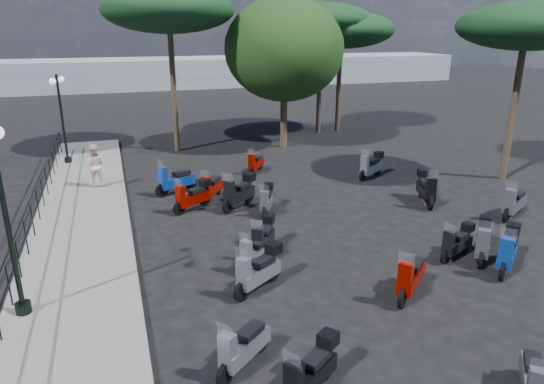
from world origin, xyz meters
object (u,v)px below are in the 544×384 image
object	(u,v)px
lamp_post_1	(5,211)
pine_2	(169,10)
scooter_5	(176,181)
scooter_11	(193,197)
pine_1	(341,30)
lamp_post_2	(61,113)
scooter_7	(310,373)
scooter_13	(532,380)
pedestrian_far	(94,165)
scooter_20	(483,241)
scooter_22	(426,189)
scooter_28	(514,204)
scooter_10	(211,188)
scooter_15	(457,243)
scooter_14	(410,278)
scooter_4	(239,193)
scooter_23	(371,166)
pine_3	(527,27)
scooter_3	(256,253)
scooter_21	(508,251)
scooter_2	(243,348)
scooter_17	(256,164)
scooter_8	(258,271)
scooter_16	(267,200)
scooter_9	(263,239)
pine_0	(321,21)
broadleaf_tree	(284,50)

from	to	relation	value
lamp_post_1	pine_2	bearing A→B (deg)	71.04
scooter_5	scooter_11	xyz separation A→B (m)	(0.32, -2.02, -0.01)
pine_1	lamp_post_2	bearing A→B (deg)	-167.56
scooter_7	scooter_13	distance (m)	3.80
pedestrian_far	scooter_20	size ratio (longest dim) A/B	1.23
scooter_22	scooter_28	world-z (taller)	scooter_22
pedestrian_far	scooter_10	distance (m)	4.92
scooter_10	scooter_11	world-z (taller)	scooter_11
scooter_15	scooter_14	bearing A→B (deg)	96.72
lamp_post_1	scooter_4	bearing A→B (deg)	41.40
scooter_14	scooter_11	bearing A→B (deg)	-13.20
scooter_23	pine_2	size ratio (longest dim) A/B	0.19
scooter_7	scooter_15	distance (m)	7.04
pine_1	pine_2	distance (m)	10.54
scooter_20	pine_3	size ratio (longest dim) A/B	0.19
scooter_3	lamp_post_2	bearing A→B (deg)	-13.33
scooter_7	scooter_20	bearing A→B (deg)	-97.54
scooter_15	scooter_21	xyz separation A→B (m)	(0.79, -1.02, 0.09)
scooter_2	scooter_17	xyz separation A→B (m)	(3.98, 12.52, -0.03)
scooter_8	scooter_10	distance (m)	6.93
scooter_8	pine_2	distance (m)	16.36
scooter_15	scooter_28	size ratio (longest dim) A/B	0.87
scooter_10	scooter_23	size ratio (longest dim) A/B	0.91
lamp_post_1	scooter_28	xyz separation A→B (m)	(14.91, 1.44, -2.06)
lamp_post_1	pedestrian_far	bearing A→B (deg)	82.38
scooter_15	scooter_3	bearing A→B (deg)	54.92
scooter_11	scooter_21	bearing A→B (deg)	-166.48
scooter_3	scooter_17	xyz separation A→B (m)	(2.58, 8.69, -0.00)
scooter_28	pine_2	size ratio (longest dim) A/B	0.20
scooter_11	scooter_16	distance (m)	2.63
scooter_28	pine_2	distance (m)	17.45
scooter_15	scooter_28	xyz separation A→B (m)	(3.84, 1.95, 0.04)
scooter_10	scooter_22	world-z (taller)	scooter_22
scooter_3	pine_1	distance (m)	19.79
scooter_11	scooter_4	bearing A→B (deg)	-131.19
scooter_4	scooter_28	xyz separation A→B (m)	(8.58, -3.87, -0.06)
scooter_16	scooter_11	bearing A→B (deg)	2.61
scooter_9	scooter_10	xyz separation A→B (m)	(-0.44, 5.07, -0.03)
pedestrian_far	scooter_2	xyz separation A→B (m)	(2.73, -12.23, -0.55)
lamp_post_2	scooter_22	distance (m)	16.19
scooter_3	scooter_14	xyz separation A→B (m)	(3.07, -2.57, 0.07)
lamp_post_2	scooter_9	distance (m)	13.43
lamp_post_1	scooter_16	world-z (taller)	lamp_post_1
scooter_17	pine_0	xyz separation A→B (m)	(6.14, 7.12, 6.12)
scooter_7	scooter_28	distance (m)	11.34
lamp_post_2	scooter_8	xyz separation A→B (m)	(5.15, -13.77, -1.94)
scooter_7	scooter_22	bearing A→B (deg)	-80.26
scooter_2	broadleaf_tree	size ratio (longest dim) A/B	0.17
scooter_16	scooter_14	bearing A→B (deg)	130.63
scooter_7	scooter_10	distance (m)	10.71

